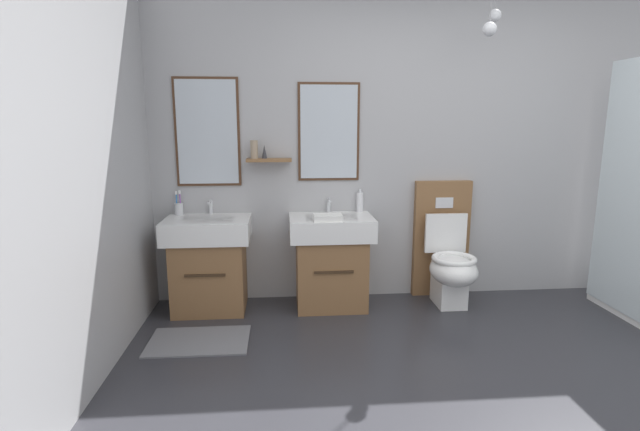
{
  "coord_description": "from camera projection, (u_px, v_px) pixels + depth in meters",
  "views": [
    {
      "loc": [
        -1.29,
        -1.95,
        1.49
      ],
      "look_at": [
        -1.0,
        1.7,
        0.76
      ],
      "focal_mm": 26.53,
      "sensor_mm": 36.0,
      "label": 1
    }
  ],
  "objects": [
    {
      "name": "vanity_sink_right",
      "position": [
        331.0,
        258.0,
        3.84
      ],
      "size": [
        0.66,
        0.5,
        0.75
      ],
      "color": "brown",
      "rests_on": "ground"
    },
    {
      "name": "soap_dispenser",
      "position": [
        360.0,
        202.0,
        3.95
      ],
      "size": [
        0.06,
        0.06,
        0.2
      ],
      "color": "white",
      "rests_on": "vanity_sink_right"
    },
    {
      "name": "vanity_sink_left",
      "position": [
        209.0,
        261.0,
        3.76
      ],
      "size": [
        0.66,
        0.5,
        0.75
      ],
      "color": "brown",
      "rests_on": "ground"
    },
    {
      "name": "tap_on_left_sink",
      "position": [
        210.0,
        205.0,
        3.86
      ],
      "size": [
        0.03,
        0.13,
        0.11
      ],
      "color": "silver",
      "rests_on": "vanity_sink_left"
    },
    {
      "name": "folded_hand_towel",
      "position": [
        328.0,
        217.0,
        3.62
      ],
      "size": [
        0.22,
        0.16,
        0.04
      ],
      "primitive_type": "cube",
      "color": "white",
      "rests_on": "vanity_sink_right"
    },
    {
      "name": "toothbrush_cup",
      "position": [
        179.0,
        208.0,
        3.83
      ],
      "size": [
        0.07,
        0.07,
        0.2
      ],
      "color": "silver",
      "rests_on": "vanity_sink_left"
    },
    {
      "name": "tap_on_right_sink",
      "position": [
        329.0,
        204.0,
        3.94
      ],
      "size": [
        0.03,
        0.13,
        0.11
      ],
      "color": "silver",
      "rests_on": "vanity_sink_right"
    },
    {
      "name": "toilet",
      "position": [
        447.0,
        258.0,
        3.93
      ],
      "size": [
        0.48,
        0.62,
        1.0
      ],
      "color": "brown",
      "rests_on": "ground"
    },
    {
      "name": "wall_back",
      "position": [
        433.0,
        134.0,
        3.98
      ],
      "size": [
        4.94,
        0.64,
        2.78
      ],
      "color": "#A8A8AA",
      "rests_on": "ground"
    },
    {
      "name": "bath_mat",
      "position": [
        199.0,
        341.0,
        3.25
      ],
      "size": [
        0.68,
        0.44,
        0.01
      ],
      "primitive_type": "cube",
      "color": "slate",
      "rests_on": "ground"
    }
  ]
}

